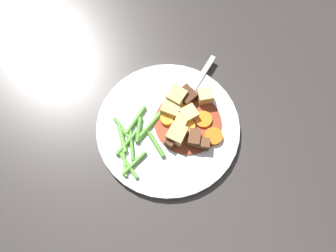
# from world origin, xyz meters

# --- Properties ---
(ground_plane) EXTENTS (3.00, 3.00, 0.00)m
(ground_plane) POSITION_xyz_m (0.00, 0.00, 0.00)
(ground_plane) COLOR #383330
(dinner_plate) EXTENTS (0.27, 0.27, 0.01)m
(dinner_plate) POSITION_xyz_m (0.00, 0.00, 0.01)
(dinner_plate) COLOR white
(dinner_plate) RESTS_ON ground_plane
(stew_sauce) EXTENTS (0.13, 0.13, 0.00)m
(stew_sauce) POSITION_xyz_m (0.04, 0.00, 0.01)
(stew_sauce) COLOR #93381E
(stew_sauce) RESTS_ON dinner_plate
(carrot_slice_0) EXTENTS (0.04, 0.04, 0.01)m
(carrot_slice_0) POSITION_xyz_m (0.03, -0.01, 0.02)
(carrot_slice_0) COLOR orange
(carrot_slice_0) RESTS_ON dinner_plate
(carrot_slice_1) EXTENTS (0.05, 0.05, 0.01)m
(carrot_slice_1) POSITION_xyz_m (0.03, 0.03, 0.02)
(carrot_slice_1) COLOR orange
(carrot_slice_1) RESTS_ON dinner_plate
(carrot_slice_2) EXTENTS (0.04, 0.04, 0.01)m
(carrot_slice_2) POSITION_xyz_m (0.07, -0.00, 0.02)
(carrot_slice_2) COLOR orange
(carrot_slice_2) RESTS_ON dinner_plate
(carrot_slice_3) EXTENTS (0.03, 0.03, 0.01)m
(carrot_slice_3) POSITION_xyz_m (0.08, -0.04, 0.02)
(carrot_slice_3) COLOR orange
(carrot_slice_3) RESTS_ON dinner_plate
(carrot_slice_4) EXTENTS (0.04, 0.04, 0.01)m
(carrot_slice_4) POSITION_xyz_m (0.00, 0.01, 0.02)
(carrot_slice_4) COLOR orange
(carrot_slice_4) RESTS_ON dinner_plate
(potato_chunk_0) EXTENTS (0.04, 0.04, 0.03)m
(potato_chunk_0) POSITION_xyz_m (0.03, 0.05, 0.03)
(potato_chunk_0) COLOR #DBBC6B
(potato_chunk_0) RESTS_ON dinner_plate
(potato_chunk_1) EXTENTS (0.04, 0.04, 0.02)m
(potato_chunk_1) POSITION_xyz_m (0.04, 0.01, 0.02)
(potato_chunk_1) COLOR #E5CC7A
(potato_chunk_1) RESTS_ON dinner_plate
(potato_chunk_2) EXTENTS (0.04, 0.05, 0.03)m
(potato_chunk_2) POSITION_xyz_m (0.01, -0.02, 0.03)
(potato_chunk_2) COLOR #DBBC6B
(potato_chunk_2) RESTS_ON dinner_plate
(potato_chunk_3) EXTENTS (0.03, 0.03, 0.03)m
(potato_chunk_3) POSITION_xyz_m (0.08, 0.04, 0.03)
(potato_chunk_3) COLOR #E5CC7A
(potato_chunk_3) RESTS_ON dinner_plate
(potato_chunk_4) EXTENTS (0.03, 0.03, 0.02)m
(potato_chunk_4) POSITION_xyz_m (0.03, 0.00, 0.02)
(potato_chunk_4) COLOR #DBBC6B
(potato_chunk_4) RESTS_ON dinner_plate
(potato_chunk_5) EXTENTS (0.04, 0.04, 0.02)m
(potato_chunk_5) POSITION_xyz_m (0.01, 0.03, 0.02)
(potato_chunk_5) COLOR #DBBC6B
(potato_chunk_5) RESTS_ON dinner_plate
(meat_chunk_0) EXTENTS (0.03, 0.03, 0.02)m
(meat_chunk_0) POSITION_xyz_m (0.00, -0.03, 0.02)
(meat_chunk_0) COLOR #56331E
(meat_chunk_0) RESTS_ON dinner_plate
(meat_chunk_1) EXTENTS (0.04, 0.04, 0.02)m
(meat_chunk_1) POSITION_xyz_m (0.05, 0.05, 0.02)
(meat_chunk_1) COLOR #4C2B19
(meat_chunk_1) RESTS_ON dinner_plate
(meat_chunk_2) EXTENTS (0.03, 0.02, 0.02)m
(meat_chunk_2) POSITION_xyz_m (0.06, -0.05, 0.02)
(meat_chunk_2) COLOR brown
(meat_chunk_2) RESTS_ON dinner_plate
(meat_chunk_3) EXTENTS (0.03, 0.03, 0.03)m
(meat_chunk_3) POSITION_xyz_m (0.04, -0.04, 0.03)
(meat_chunk_3) COLOR brown
(meat_chunk_3) RESTS_ON dinner_plate
(green_bean_0) EXTENTS (0.01, 0.07, 0.01)m
(green_bean_0) POSITION_xyz_m (-0.09, -0.05, 0.02)
(green_bean_0) COLOR #66AD42
(green_bean_0) RESTS_ON dinner_plate
(green_bean_1) EXTENTS (0.05, 0.04, 0.01)m
(green_bean_1) POSITION_xyz_m (-0.07, -0.06, 0.02)
(green_bean_1) COLOR #599E38
(green_bean_1) RESTS_ON dinner_plate
(green_bean_2) EXTENTS (0.02, 0.05, 0.01)m
(green_bean_2) POSITION_xyz_m (-0.06, -0.00, 0.02)
(green_bean_2) COLOR #4C8E33
(green_bean_2) RESTS_ON dinner_plate
(green_bean_3) EXTENTS (0.03, 0.05, 0.01)m
(green_bean_3) POSITION_xyz_m (-0.03, -0.03, 0.02)
(green_bean_3) COLOR #599E38
(green_bean_3) RESTS_ON dinner_plate
(green_bean_4) EXTENTS (0.05, 0.05, 0.01)m
(green_bean_4) POSITION_xyz_m (-0.04, -0.00, 0.02)
(green_bean_4) COLOR #599E38
(green_bean_4) RESTS_ON dinner_plate
(green_bean_5) EXTENTS (0.01, 0.05, 0.01)m
(green_bean_5) POSITION_xyz_m (-0.09, -0.01, 0.02)
(green_bean_5) COLOR #66AD42
(green_bean_5) RESTS_ON dinner_plate
(green_bean_6) EXTENTS (0.03, 0.06, 0.01)m
(green_bean_6) POSITION_xyz_m (-0.09, -0.06, 0.02)
(green_bean_6) COLOR #66AD42
(green_bean_6) RESTS_ON dinner_plate
(green_bean_7) EXTENTS (0.05, 0.05, 0.01)m
(green_bean_7) POSITION_xyz_m (-0.03, 0.01, 0.02)
(green_bean_7) COLOR #599E38
(green_bean_7) RESTS_ON dinner_plate
(green_bean_8) EXTENTS (0.05, 0.05, 0.01)m
(green_bean_8) POSITION_xyz_m (-0.08, -0.02, 0.02)
(green_bean_8) COLOR #4C8E33
(green_bean_8) RESTS_ON dinner_plate
(green_bean_9) EXTENTS (0.03, 0.05, 0.01)m
(green_bean_9) POSITION_xyz_m (-0.08, 0.01, 0.02)
(green_bean_9) COLOR #66AD42
(green_bean_9) RESTS_ON dinner_plate
(green_bean_10) EXTENTS (0.01, 0.06, 0.01)m
(green_bean_10) POSITION_xyz_m (-0.07, -0.03, 0.02)
(green_bean_10) COLOR #599E38
(green_bean_10) RESTS_ON dinner_plate
(green_bean_11) EXTENTS (0.05, 0.05, 0.01)m
(green_bean_11) POSITION_xyz_m (-0.06, 0.02, 0.02)
(green_bean_11) COLOR #599E38
(green_bean_11) RESTS_ON dinner_plate
(fork) EXTENTS (0.12, 0.14, 0.00)m
(fork) POSITION_xyz_m (0.06, 0.06, 0.01)
(fork) COLOR silver
(fork) RESTS_ON dinner_plate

